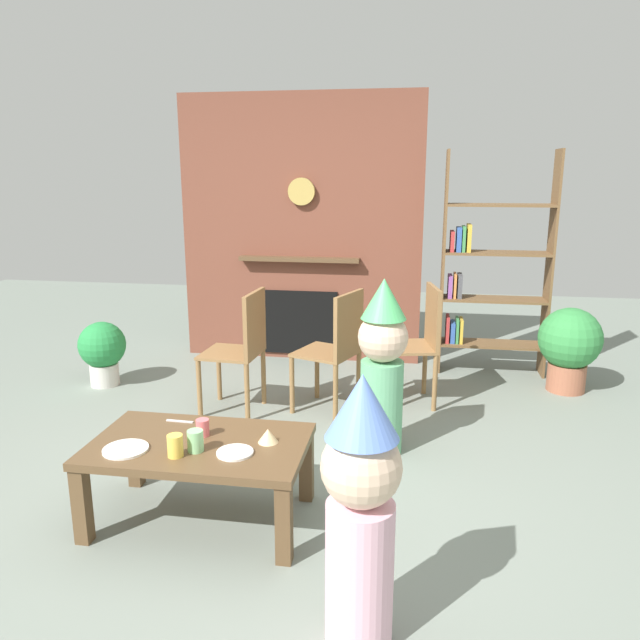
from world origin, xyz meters
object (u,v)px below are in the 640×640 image
at_px(bookshelf, 486,274).
at_px(potted_plant_short, 102,349).
at_px(dining_chair_left, 243,344).
at_px(dining_chair_right, 420,338).
at_px(birthday_cake_slice, 268,436).
at_px(child_in_pink, 382,363).
at_px(paper_cup_near_left, 175,446).
at_px(dining_chair_middle, 337,345).
at_px(paper_plate_front, 126,449).
at_px(coffee_table, 200,454).
at_px(paper_cup_center, 203,428).
at_px(child_with_cone_hat, 361,506).
at_px(potted_plant_tall, 570,344).
at_px(paper_cup_near_right, 195,441).
at_px(paper_plate_rear, 235,453).

xyz_separation_m(bookshelf, potted_plant_short, (-3.10, -0.88, -0.57)).
distance_m(dining_chair_left, dining_chair_right, 1.31).
relative_size(birthday_cake_slice, child_in_pink, 0.09).
relative_size(paper_cup_near_left, dining_chair_middle, 0.12).
xyz_separation_m(paper_plate_front, potted_plant_short, (-1.18, 1.93, -0.12)).
bearing_deg(paper_cup_near_left, dining_chair_left, 94.84).
relative_size(coffee_table, birthday_cake_slice, 10.63).
distance_m(dining_chair_middle, potted_plant_short, 2.00).
relative_size(paper_plate_front, dining_chair_left, 0.24).
height_order(paper_plate_front, potted_plant_short, potted_plant_short).
xyz_separation_m(paper_cup_center, child_in_pink, (0.85, 0.85, 0.12)).
distance_m(child_with_cone_hat, potted_plant_tall, 3.26).
height_order(coffee_table, potted_plant_tall, potted_plant_tall).
bearing_deg(paper_cup_near_right, paper_plate_front, -171.84).
distance_m(dining_chair_left, dining_chair_middle, 0.68).
distance_m(paper_cup_near_left, paper_cup_near_right, 0.10).
relative_size(coffee_table, dining_chair_middle, 1.18).
xyz_separation_m(child_with_cone_hat, dining_chair_middle, (-0.38, 2.20, -0.05)).
xyz_separation_m(dining_chair_left, dining_chair_middle, (0.67, 0.09, 0.00)).
xyz_separation_m(paper_cup_near_left, paper_cup_center, (0.05, 0.24, -0.01)).
height_order(bookshelf, child_with_cone_hat, bookshelf).
bearing_deg(dining_chair_left, paper_cup_center, 101.77).
bearing_deg(paper_cup_center, paper_cup_near_left, -101.04).
bearing_deg(paper_cup_center, potted_plant_short, 130.89).
height_order(birthday_cake_slice, dining_chair_left, dining_chair_left).
bearing_deg(potted_plant_tall, paper_plate_front, -136.80).
bearing_deg(child_with_cone_hat, paper_cup_center, -2.67).
relative_size(paper_cup_near_right, child_in_pink, 0.09).
xyz_separation_m(birthday_cake_slice, dining_chair_right, (0.73, 1.76, 0.05)).
distance_m(paper_plate_front, child_in_pink, 1.58).
xyz_separation_m(paper_cup_near_right, child_with_cone_hat, (0.84, -0.58, 0.08)).
bearing_deg(dining_chair_middle, paper_cup_center, 92.13).
bearing_deg(potted_plant_short, dining_chair_left, -15.80).
distance_m(child_in_pink, dining_chair_left, 1.14).
relative_size(child_with_cone_hat, dining_chair_middle, 1.17).
height_order(potted_plant_tall, potted_plant_short, potted_plant_tall).
height_order(paper_plate_rear, dining_chair_right, dining_chair_right).
bearing_deg(coffee_table, child_with_cone_hat, -38.42).
bearing_deg(potted_plant_tall, bookshelf, 147.49).
distance_m(paper_plate_front, potted_plant_tall, 3.51).
xyz_separation_m(dining_chair_left, potted_plant_short, (-1.30, 0.37, -0.21)).
bearing_deg(coffee_table, paper_cup_center, 94.21).
bearing_deg(coffee_table, paper_plate_front, -154.83).
relative_size(child_in_pink, potted_plant_short, 2.07).
height_order(dining_chair_left, dining_chair_middle, same).
relative_size(bookshelf, dining_chair_right, 2.11).
relative_size(paper_plate_front, paper_plate_rear, 1.23).
distance_m(paper_plate_front, dining_chair_left, 1.57).
bearing_deg(dining_chair_right, paper_plate_rear, 54.48).
height_order(birthday_cake_slice, potted_plant_short, potted_plant_short).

